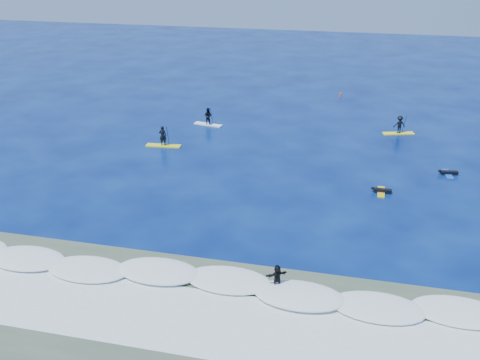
% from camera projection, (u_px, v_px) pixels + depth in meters
% --- Properties ---
extents(ground, '(160.00, 160.00, 0.00)m').
position_uv_depth(ground, '(247.00, 204.00, 37.99)').
color(ground, '#04104C').
rests_on(ground, ground).
extents(shallow_water, '(90.00, 13.00, 0.01)m').
position_uv_depth(shallow_water, '(185.00, 333.00, 25.56)').
color(shallow_water, '#3C523F').
rests_on(shallow_water, ground).
extents(breaking_wave, '(40.00, 6.00, 0.30)m').
position_uv_depth(breaking_wave, '(208.00, 285.00, 29.11)').
color(breaking_wave, white).
rests_on(breaking_wave, ground).
extents(whitewater, '(34.00, 5.00, 0.02)m').
position_uv_depth(whitewater, '(191.00, 320.00, 26.45)').
color(whitewater, silver).
rests_on(whitewater, ground).
extents(sup_paddler_left, '(3.23, 1.07, 2.23)m').
position_uv_depth(sup_paddler_left, '(163.00, 139.00, 48.32)').
color(sup_paddler_left, yellow).
rests_on(sup_paddler_left, ground).
extents(sup_paddler_center, '(3.02, 1.27, 2.06)m').
position_uv_depth(sup_paddler_center, '(208.00, 118.00, 53.86)').
color(sup_paddler_center, white).
rests_on(sup_paddler_center, ground).
extents(sup_paddler_right, '(3.08, 1.59, 2.10)m').
position_uv_depth(sup_paddler_right, '(399.00, 126.00, 51.35)').
color(sup_paddler_right, '#FFF41B').
rests_on(sup_paddler_right, ground).
extents(prone_paddler_near, '(1.52, 1.92, 0.40)m').
position_uv_depth(prone_paddler_near, '(381.00, 191.00, 39.64)').
color(prone_paddler_near, gold).
rests_on(prone_paddler_near, ground).
extents(prone_paddler_far, '(1.57, 2.01, 0.41)m').
position_uv_depth(prone_paddler_far, '(448.00, 173.00, 42.66)').
color(prone_paddler_far, '#1747B3').
rests_on(prone_paddler_far, ground).
extents(wave_surfer, '(1.93, 1.48, 1.41)m').
position_uv_depth(wave_surfer, '(277.00, 278.00, 28.34)').
color(wave_surfer, white).
rests_on(wave_surfer, breaking_wave).
extents(marker_buoy, '(0.25, 0.25, 0.59)m').
position_uv_depth(marker_buoy, '(341.00, 94.00, 63.87)').
color(marker_buoy, '#EA5714').
rests_on(marker_buoy, ground).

